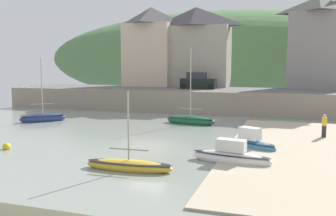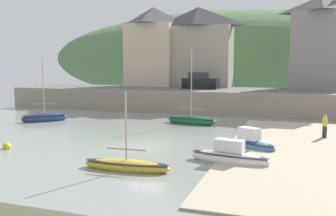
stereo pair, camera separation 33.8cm
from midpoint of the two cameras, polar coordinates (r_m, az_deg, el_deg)
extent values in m
cube|color=gray|center=(23.15, -3.22, -6.17)|extent=(48.00, 40.00, 0.06)
cube|color=gray|center=(39.06, 6.09, 0.89)|extent=(48.00, 2.40, 2.40)
cube|color=#606060|center=(42.57, 7.20, 2.90)|extent=(48.00, 9.00, 0.10)
ellipsoid|color=#507747|center=(76.95, 10.48, 7.64)|extent=(80.00, 44.00, 18.77)
cube|color=beige|center=(49.35, -2.10, 8.21)|extent=(6.28, 5.62, 8.09)
pyramid|color=#514D4D|center=(49.76, -2.13, 14.19)|extent=(6.58, 5.92, 2.29)
cube|color=#A49987|center=(47.52, 4.90, 7.98)|extent=(8.56, 4.24, 7.64)
pyramid|color=#504950|center=(47.90, 4.96, 14.03)|extent=(8.86, 4.54, 2.45)
cube|color=gray|center=(46.27, 22.74, 8.22)|extent=(6.52, 4.95, 8.75)
pyramid|color=#515147|center=(46.76, 23.04, 14.73)|extent=(6.82, 5.25, 1.87)
ellipsoid|color=#1A5A36|center=(32.11, 3.94, -2.02)|extent=(4.61, 1.96, 0.97)
ellipsoid|color=black|center=(32.07, 3.94, -1.55)|extent=(4.52, 1.92, 0.12)
cylinder|color=#B2A893|center=(31.77, 3.99, 4.10)|extent=(0.09, 0.09, 5.89)
cylinder|color=gray|center=(31.96, 3.95, -0.13)|extent=(2.23, 0.41, 0.07)
ellipsoid|color=navy|center=(35.42, -18.52, -1.53)|extent=(3.69, 3.53, 0.98)
ellipsoid|color=black|center=(35.38, -18.53, -1.10)|extent=(3.62, 3.46, 0.12)
cylinder|color=#B2A893|center=(35.13, -18.70, 3.33)|extent=(0.09, 0.09, 5.02)
cylinder|color=gray|center=(35.26, -18.60, 0.63)|extent=(1.47, 1.37, 0.07)
ellipsoid|color=teal|center=(23.18, 12.96, -5.72)|extent=(3.68, 2.56, 0.73)
ellipsoid|color=black|center=(23.13, 12.97, -5.24)|extent=(3.61, 2.51, 0.12)
cube|color=silver|center=(23.03, 13.01, -3.92)|extent=(1.45, 1.22, 0.75)
ellipsoid|color=gold|center=(18.22, -5.97, -9.04)|extent=(4.53, 1.25, 0.67)
ellipsoid|color=black|center=(18.17, -5.98, -8.48)|extent=(4.44, 1.22, 0.12)
cylinder|color=#B2A893|center=(17.78, -6.05, -2.77)|extent=(0.09, 0.09, 3.36)
cylinder|color=gray|center=(18.01, -6.01, -6.45)|extent=(2.05, 0.16, 0.07)
ellipsoid|color=white|center=(19.60, 10.04, -7.85)|extent=(4.39, 1.63, 0.83)
ellipsoid|color=black|center=(19.54, 10.06, -7.20)|extent=(4.30, 1.59, 0.12)
cube|color=silver|center=(19.43, 10.09, -5.78)|extent=(1.59, 0.90, 0.62)
cube|color=black|center=(42.84, 5.31, 3.82)|extent=(4.12, 1.74, 1.20)
cube|color=#282D33|center=(42.86, 5.00, 5.09)|extent=(2.11, 1.52, 0.80)
cylinder|color=black|center=(43.29, 7.68, 3.44)|extent=(0.64, 0.22, 0.64)
cylinder|color=black|center=(41.72, 7.26, 3.33)|extent=(0.64, 0.22, 0.64)
cylinder|color=black|center=(44.04, 3.45, 3.54)|extent=(0.64, 0.22, 0.64)
cylinder|color=black|center=(42.50, 2.89, 3.44)|extent=(0.64, 0.22, 0.64)
cube|color=#282833|center=(27.74, 23.62, -3.43)|extent=(0.28, 0.20, 0.82)
cylinder|color=gold|center=(27.64, 23.69, -2.00)|extent=(0.34, 0.34, 0.58)
sphere|color=#D1A889|center=(27.58, 23.73, -1.18)|extent=(0.22, 0.22, 0.22)
sphere|color=yellow|center=(24.59, -23.58, -5.53)|extent=(0.50, 0.50, 0.50)
camera|label=1|loc=(0.17, -89.52, 0.06)|focal=38.93mm
camera|label=2|loc=(0.17, 90.48, -0.06)|focal=38.93mm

